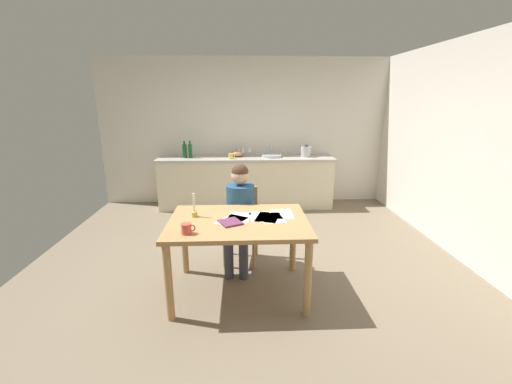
% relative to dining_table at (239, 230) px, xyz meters
% --- Properties ---
extents(ground_plane, '(5.20, 5.20, 0.04)m').
position_rel_dining_table_xyz_m(ground_plane, '(0.12, 0.56, -0.69)').
color(ground_plane, '#7A6B56').
extents(wall_back, '(5.20, 0.12, 2.60)m').
position_rel_dining_table_xyz_m(wall_back, '(0.12, 3.16, 0.63)').
color(wall_back, silver).
rests_on(wall_back, ground).
extents(wall_right, '(0.12, 5.20, 2.60)m').
position_rel_dining_table_xyz_m(wall_right, '(2.72, 0.56, 0.63)').
color(wall_right, silver).
rests_on(wall_right, ground).
extents(kitchen_counter, '(3.08, 0.64, 0.90)m').
position_rel_dining_table_xyz_m(kitchen_counter, '(0.12, 2.80, -0.21)').
color(kitchen_counter, beige).
rests_on(kitchen_counter, ground).
extents(dining_table, '(1.33, 0.95, 0.77)m').
position_rel_dining_table_xyz_m(dining_table, '(0.00, 0.00, 0.00)').
color(dining_table, tan).
rests_on(dining_table, ground).
extents(chair_at_table, '(0.45, 0.45, 0.88)m').
position_rel_dining_table_xyz_m(chair_at_table, '(0.03, 0.72, -0.17)').
color(chair_at_table, tan).
rests_on(chair_at_table, ground).
extents(person_seated, '(0.38, 0.62, 1.19)m').
position_rel_dining_table_xyz_m(person_seated, '(0.01, 0.57, 0.01)').
color(person_seated, navy).
rests_on(person_seated, ground).
extents(coffee_mug, '(0.12, 0.09, 0.09)m').
position_rel_dining_table_xyz_m(coffee_mug, '(-0.44, -0.31, 0.15)').
color(coffee_mug, '#D84C3F').
rests_on(coffee_mug, dining_table).
extents(candlestick, '(0.06, 0.06, 0.23)m').
position_rel_dining_table_xyz_m(candlestick, '(-0.43, 0.12, 0.17)').
color(candlestick, gold).
rests_on(candlestick, dining_table).
extents(book_magazine, '(0.25, 0.26, 0.02)m').
position_rel_dining_table_xyz_m(book_magazine, '(-0.08, -0.08, 0.11)').
color(book_magazine, '#6A3051').
rests_on(book_magazine, dining_table).
extents(paper_letter, '(0.21, 0.30, 0.00)m').
position_rel_dining_table_xyz_m(paper_letter, '(0.44, 0.16, 0.11)').
color(paper_letter, white).
rests_on(paper_letter, dining_table).
extents(paper_bill, '(0.28, 0.34, 0.00)m').
position_rel_dining_table_xyz_m(paper_bill, '(0.28, 0.06, 0.11)').
color(paper_bill, white).
rests_on(paper_bill, dining_table).
extents(paper_envelope, '(0.24, 0.31, 0.00)m').
position_rel_dining_table_xyz_m(paper_envelope, '(0.22, 0.09, 0.11)').
color(paper_envelope, white).
rests_on(paper_envelope, dining_table).
extents(paper_receipt, '(0.26, 0.33, 0.00)m').
position_rel_dining_table_xyz_m(paper_receipt, '(0.33, 0.04, 0.11)').
color(paper_receipt, white).
rests_on(paper_receipt, dining_table).
extents(paper_notice, '(0.26, 0.33, 0.00)m').
position_rel_dining_table_xyz_m(paper_notice, '(0.00, 0.07, 0.11)').
color(paper_notice, white).
rests_on(paper_notice, dining_table).
extents(paper_flyer, '(0.34, 0.36, 0.00)m').
position_rel_dining_table_xyz_m(paper_flyer, '(-0.06, -0.01, 0.11)').
color(paper_flyer, white).
rests_on(paper_flyer, dining_table).
extents(sink_unit, '(0.36, 0.36, 0.24)m').
position_rel_dining_table_xyz_m(sink_unit, '(0.57, 2.80, 0.26)').
color(sink_unit, '#B2B7BC').
rests_on(sink_unit, kitchen_counter).
extents(bottle_oil, '(0.08, 0.08, 0.29)m').
position_rel_dining_table_xyz_m(bottle_oil, '(-0.95, 2.79, 0.36)').
color(bottle_oil, '#194C23').
rests_on(bottle_oil, kitchen_counter).
extents(bottle_vinegar, '(0.06, 0.06, 0.30)m').
position_rel_dining_table_xyz_m(bottle_vinegar, '(-0.84, 2.76, 0.36)').
color(bottle_vinegar, '#194C23').
rests_on(bottle_vinegar, kitchen_counter).
extents(mixing_bowl, '(0.24, 0.24, 0.11)m').
position_rel_dining_table_xyz_m(mixing_bowl, '(-0.04, 2.88, 0.29)').
color(mixing_bowl, tan).
rests_on(mixing_bowl, kitchen_counter).
extents(stovetop_kettle, '(0.18, 0.18, 0.22)m').
position_rel_dining_table_xyz_m(stovetop_kettle, '(1.18, 2.80, 0.33)').
color(stovetop_kettle, '#B7BABF').
rests_on(stovetop_kettle, kitchen_counter).
extents(wine_glass_near_sink, '(0.07, 0.07, 0.15)m').
position_rel_dining_table_xyz_m(wine_glass_near_sink, '(0.18, 2.95, 0.34)').
color(wine_glass_near_sink, silver).
rests_on(wine_glass_near_sink, kitchen_counter).
extents(wine_glass_by_kettle, '(0.07, 0.07, 0.15)m').
position_rel_dining_table_xyz_m(wine_glass_by_kettle, '(0.06, 2.95, 0.34)').
color(wine_glass_by_kettle, silver).
rests_on(wine_glass_by_kettle, kitchen_counter).
extents(wine_glass_back_left, '(0.07, 0.07, 0.15)m').
position_rel_dining_table_xyz_m(wine_glass_back_left, '(-0.02, 2.95, 0.34)').
color(wine_glass_back_left, silver).
rests_on(wine_glass_back_left, kitchen_counter).
extents(teacup_on_counter, '(0.11, 0.07, 0.09)m').
position_rel_dining_table_xyz_m(teacup_on_counter, '(-0.14, 2.65, 0.28)').
color(teacup_on_counter, '#F2CC4C').
rests_on(teacup_on_counter, kitchen_counter).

